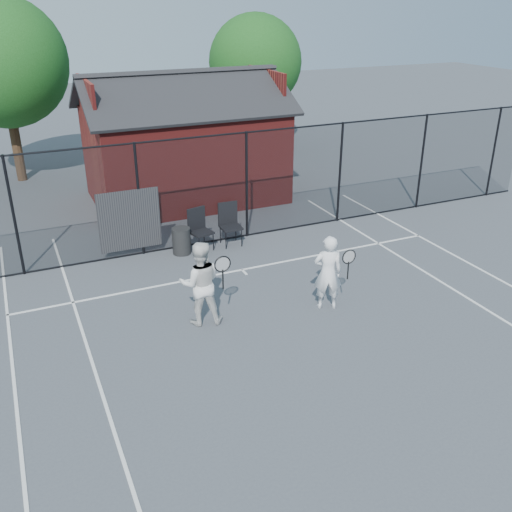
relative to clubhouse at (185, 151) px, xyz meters
name	(u,v)px	position (x,y,z in m)	size (l,w,h in m)	color
ground	(298,328)	(-0.50, -9.00, -1.61)	(80.00, 80.00, 0.00)	#464A50
court_lines	(331,361)	(-0.50, -10.32, -1.60)	(11.02, 18.00, 0.01)	silver
fence	(202,194)	(-0.80, -4.00, -0.16)	(22.04, 3.00, 3.00)	black
clubhouse	(185,151)	(0.00, 0.00, 0.00)	(6.50, 4.36, 4.19)	maroon
tree_left	(2,62)	(-5.00, 4.50, 2.58)	(4.48, 4.48, 6.44)	#2F2212
tree_right	(255,62)	(5.00, 5.50, 2.10)	(3.97, 3.97, 5.70)	#2F2212
player_front	(328,272)	(0.46, -8.49, -0.76)	(0.81, 0.66, 1.69)	white
player_back	(200,283)	(-2.24, -7.96, -0.70)	(1.05, 0.88, 1.82)	white
chair_left	(231,225)	(-0.15, -4.40, -1.04)	(0.55, 0.57, 1.14)	black
chair_right	(201,231)	(-1.00, -4.40, -1.05)	(0.54, 0.56, 1.12)	black
waste_bin	(181,241)	(-1.56, -4.40, -1.25)	(0.49, 0.49, 0.71)	#242424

